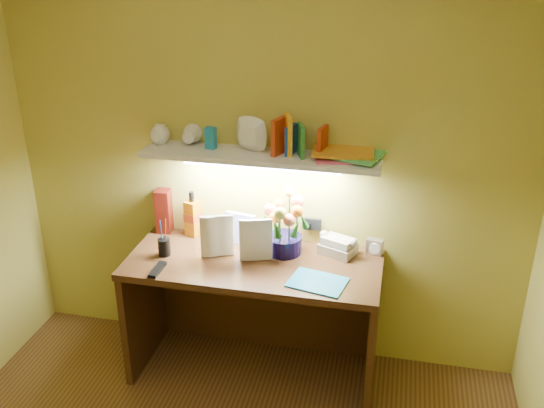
# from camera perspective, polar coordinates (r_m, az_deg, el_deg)

# --- Properties ---
(desk) EXTENTS (1.40, 0.60, 0.75)m
(desk) POSITION_cam_1_polar(r_m,az_deg,el_deg) (3.54, -1.69, -10.70)
(desk) COLOR #351D0E
(desk) RESTS_ON ground
(flower_bouquet) EXTENTS (0.29, 0.29, 0.35)m
(flower_bouquet) POSITION_cam_1_polar(r_m,az_deg,el_deg) (3.36, 1.16, -1.89)
(flower_bouquet) COLOR #0F093D
(flower_bouquet) RESTS_ON desk
(telephone) EXTENTS (0.23, 0.20, 0.11)m
(telephone) POSITION_cam_1_polar(r_m,az_deg,el_deg) (3.42, 6.24, -3.77)
(telephone) COLOR beige
(telephone) RESTS_ON desk
(desk_clock) EXTENTS (0.10, 0.06, 0.09)m
(desk_clock) POSITION_cam_1_polar(r_m,az_deg,el_deg) (3.45, 9.65, -3.98)
(desk_clock) COLOR silver
(desk_clock) RESTS_ON desk
(whisky_bottle) EXTENTS (0.09, 0.09, 0.28)m
(whisky_bottle) POSITION_cam_1_polar(r_m,az_deg,el_deg) (3.60, -7.49, -0.91)
(whisky_bottle) COLOR #C16A06
(whisky_bottle) RESTS_ON desk
(whisky_box) EXTENTS (0.09, 0.09, 0.27)m
(whisky_box) POSITION_cam_1_polar(r_m,az_deg,el_deg) (3.67, -10.15, -0.65)
(whisky_box) COLOR #501008
(whisky_box) RESTS_ON desk
(pen_cup) EXTENTS (0.07, 0.07, 0.17)m
(pen_cup) POSITION_cam_1_polar(r_m,az_deg,el_deg) (3.42, -10.15, -3.49)
(pen_cup) COLOR black
(pen_cup) RESTS_ON desk
(art_card) EXTENTS (0.19, 0.07, 0.18)m
(art_card) POSITION_cam_1_polar(r_m,az_deg,el_deg) (3.50, -3.04, -2.33)
(art_card) COLOR silver
(art_card) RESTS_ON desk
(tv_remote) EXTENTS (0.05, 0.16, 0.02)m
(tv_remote) POSITION_cam_1_polar(r_m,az_deg,el_deg) (3.31, -10.72, -6.08)
(tv_remote) COLOR black
(tv_remote) RESTS_ON desk
(blue_folder) EXTENTS (0.32, 0.26, 0.01)m
(blue_folder) POSITION_cam_1_polar(r_m,az_deg,el_deg) (3.16, 4.31, -7.35)
(blue_folder) COLOR #1B87C0
(blue_folder) RESTS_ON desk
(desk_book_a) EXTENTS (0.18, 0.08, 0.25)m
(desk_book_a) POSITION_cam_1_polar(r_m,az_deg,el_deg) (3.35, -6.77, -3.14)
(desk_book_a) COLOR silver
(desk_book_a) RESTS_ON desk
(desk_book_b) EXTENTS (0.18, 0.06, 0.25)m
(desk_book_b) POSITION_cam_1_polar(r_m,az_deg,el_deg) (3.30, -3.09, -3.45)
(desk_book_b) COLOR white
(desk_book_b) RESTS_ON desk
(wall_shelf) EXTENTS (1.32, 0.33, 0.24)m
(wall_shelf) POSITION_cam_1_polar(r_m,az_deg,el_deg) (3.27, -0.90, 5.07)
(wall_shelf) COLOR white
(wall_shelf) RESTS_ON ground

